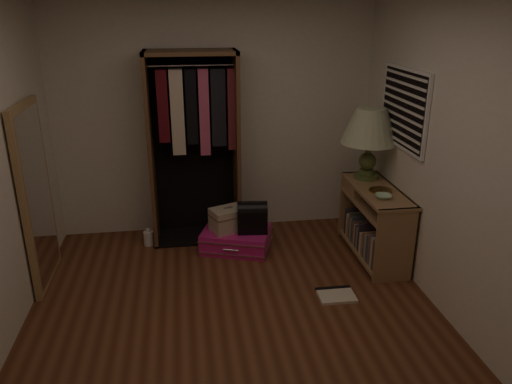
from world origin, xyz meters
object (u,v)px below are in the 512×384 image
console_bookshelf (373,220)px  pink_suitcase (236,239)px  black_bag (252,216)px  table_lamp (370,127)px  white_jug (149,238)px  floor_mirror (36,196)px  train_case (228,219)px  open_wardrobe (196,131)px

console_bookshelf → pink_suitcase: console_bookshelf is taller
black_bag → table_lamp: 1.52m
pink_suitcase → white_jug: 0.97m
white_jug → floor_mirror: bearing=-146.7°
train_case → table_lamp: (1.47, -0.06, 0.95)m
train_case → table_lamp: bearing=-24.0°
floor_mirror → console_bookshelf: bearing=0.6°
open_wardrobe → black_bag: 1.08m
train_case → black_bag: 0.26m
floor_mirror → table_lamp: size_ratio=2.26×
console_bookshelf → open_wardrobe: 2.08m
floor_mirror → white_jug: size_ratio=8.80×
open_wardrobe → floor_mirror: bearing=-152.3°
floor_mirror → white_jug: (0.91, 0.60, -0.77)m
train_case → white_jug: train_case is taller
console_bookshelf → table_lamp: table_lamp is taller
black_bag → floor_mirror: bearing=-165.6°
open_wardrobe → pink_suitcase: open_wardrobe is taller
open_wardrobe → table_lamp: open_wardrobe is taller
train_case → white_jug: (-0.86, 0.21, -0.26)m
pink_suitcase → black_bag: 0.33m
table_lamp → floor_mirror: bearing=-174.2°
open_wardrobe → white_jug: open_wardrobe is taller
console_bookshelf → black_bag: 1.25m
console_bookshelf → floor_mirror: 3.27m
black_bag → table_lamp: (1.23, 0.02, 0.90)m
console_bookshelf → train_case: 1.51m
floor_mirror → pink_suitcase: (1.85, 0.37, -0.74)m
train_case → black_bag: black_bag is taller
table_lamp → white_jug: table_lamp is taller
pink_suitcase → open_wardrobe: bearing=151.5°
open_wardrobe → train_case: open_wardrobe is taller
train_case → pink_suitcase: bearing=-33.0°
black_bag → white_jug: size_ratio=1.75×
table_lamp → white_jug: (-2.33, 0.27, -1.22)m
train_case → black_bag: (0.25, -0.07, 0.05)m
console_bookshelf → table_lamp: (0.00, 0.30, 0.90)m
floor_mirror → train_case: size_ratio=3.93×
floor_mirror → table_lamp: (3.24, 0.33, 0.45)m
pink_suitcase → train_case: 0.25m
console_bookshelf → open_wardrobe: size_ratio=0.55×
train_case → table_lamp: size_ratio=0.57×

